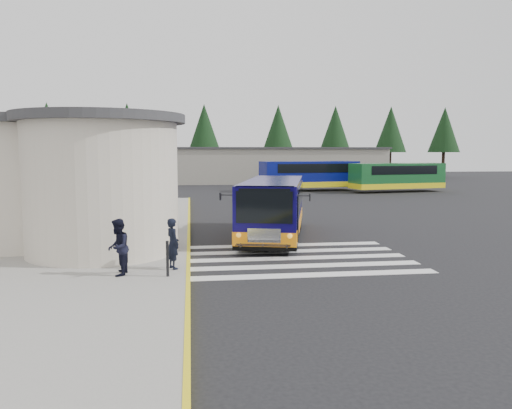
{
  "coord_description": "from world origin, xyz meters",
  "views": [
    {
      "loc": [
        -3.95,
        -17.43,
        3.66
      ],
      "look_at": [
        -1.72,
        -0.5,
        1.86
      ],
      "focal_mm": 35.0,
      "sensor_mm": 36.0,
      "label": 1
    }
  ],
  "objects": [
    {
      "name": "far_bus_a",
      "position": [
        7.23,
        28.63,
        1.56
      ],
      "size": [
        9.59,
        4.01,
        2.4
      ],
      "rotation": [
        0.0,
        0.0,
        1.73
      ],
      "color": "#080F65",
      "rests_on": "ground"
    },
    {
      "name": "ground",
      "position": [
        0.0,
        0.0,
        0.0
      ],
      "size": [
        140.0,
        140.0,
        0.0
      ],
      "primitive_type": "plane",
      "color": "black",
      "rests_on": "ground"
    },
    {
      "name": "pedestrian_a",
      "position": [
        -4.5,
        -2.45,
        0.92
      ],
      "size": [
        0.58,
        0.67,
        1.54
      ],
      "primitive_type": "imported",
      "rotation": [
        0.0,
        0.0,
        2.04
      ],
      "color": "black",
      "rests_on": "sidewalk"
    },
    {
      "name": "crosswalk",
      "position": [
        -0.5,
        -0.8,
        0.01
      ],
      "size": [
        8.0,
        5.35,
        0.01
      ],
      "color": "silver",
      "rests_on": "ground"
    },
    {
      "name": "tree_line",
      "position": [
        6.29,
        50.0,
        6.77
      ],
      "size": [
        58.4,
        4.4,
        10.0
      ],
      "color": "black",
      "rests_on": "ground"
    },
    {
      "name": "transit_bus",
      "position": [
        -0.44,
        3.45,
        1.18
      ],
      "size": [
        4.6,
        9.0,
        2.47
      ],
      "rotation": [
        0.0,
        0.0,
        -0.25
      ],
      "color": "#0C064F",
      "rests_on": "ground"
    },
    {
      "name": "bollard",
      "position": [
        -4.62,
        -3.38,
        0.66
      ],
      "size": [
        0.08,
        0.08,
        1.02
      ],
      "primitive_type": "cylinder",
      "color": "black",
      "rests_on": "sidewalk"
    },
    {
      "name": "sidewalk",
      "position": [
        -9.0,
        4.0,
        0.07
      ],
      "size": [
        10.0,
        34.0,
        0.15
      ],
      "primitive_type": "cube",
      "color": "gray",
      "rests_on": "ground"
    },
    {
      "name": "curb_strip",
      "position": [
        -4.05,
        4.0,
        0.08
      ],
      "size": [
        0.12,
        34.0,
        0.16
      ],
      "primitive_type": "cube",
      "color": "yellow",
      "rests_on": "ground"
    },
    {
      "name": "station_building",
      "position": [
        -10.84,
        6.91,
        2.57
      ],
      "size": [
        12.7,
        18.7,
        4.8
      ],
      "color": "beige",
      "rests_on": "ground"
    },
    {
      "name": "depot_building",
      "position": [
        6.0,
        42.0,
        2.11
      ],
      "size": [
        26.4,
        8.4,
        4.2
      ],
      "color": "gray",
      "rests_on": "ground"
    },
    {
      "name": "far_bus_b",
      "position": [
        14.88,
        26.22,
        1.47
      ],
      "size": [
        9.08,
        4.04,
        2.27
      ],
      "rotation": [
        0.0,
        0.0,
        1.76
      ],
      "color": "#165225",
      "rests_on": "ground"
    },
    {
      "name": "pedestrian_b",
      "position": [
        -6.02,
        -3.06,
        0.96
      ],
      "size": [
        0.66,
        0.83,
        1.63
      ],
      "primitive_type": "imported",
      "rotation": [
        0.0,
        0.0,
        -1.63
      ],
      "color": "black",
      "rests_on": "sidewalk"
    }
  ]
}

